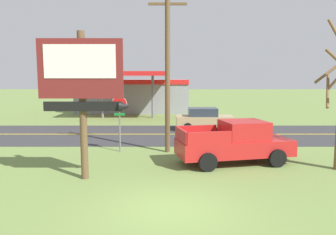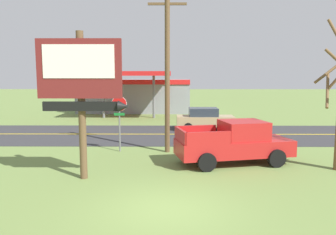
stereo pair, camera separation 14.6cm
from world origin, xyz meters
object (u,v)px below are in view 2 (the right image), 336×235
Objects in this scene: stop_sign at (119,114)px; pickup_red_parked_on_lawn at (235,143)px; car_tan_mid_lane at (205,119)px; utility_pole at (167,60)px; gas_station at (135,94)px; motel_sign at (82,82)px.

pickup_red_parked_on_lawn is at bearing -22.96° from stop_sign.
stop_sign is 8.98m from car_tan_mid_lane.
utility_pole is (2.53, -0.08, 2.76)m from stop_sign.
pickup_red_parked_on_lawn is 1.31× the size of car_tan_mid_lane.
gas_station is (-3.82, 20.03, -2.84)m from utility_pole.
car_tan_mid_lane is (2.70, 7.29, -3.95)m from utility_pole.
stop_sign is at bearing 178.13° from utility_pole.
stop_sign is 0.25× the size of gas_station.
utility_pole is at bearing -79.20° from gas_station.
pickup_red_parked_on_lawn is (3.12, -2.31, -3.82)m from utility_pole.
utility_pole reaches higher than stop_sign.
car_tan_mid_lane is (6.52, -12.74, -1.11)m from gas_station.
motel_sign is at bearing -158.73° from pickup_red_parked_on_lawn.
car_tan_mid_lane is (-0.42, 9.60, -0.13)m from pickup_red_parked_on_lawn.
gas_station is at bearing 117.12° from car_tan_mid_lane.
stop_sign is at bearing -86.28° from gas_station.
motel_sign reaches higher than gas_station.
gas_station reaches higher than stop_sign.
utility_pole is at bearing 143.51° from pickup_red_parked_on_lawn.
motel_sign is at bearing -97.57° from stop_sign.
car_tan_mid_lane is at bearing 92.50° from pickup_red_parked_on_lawn.
gas_station is 23.41m from pickup_red_parked_on_lawn.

